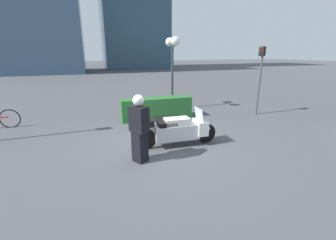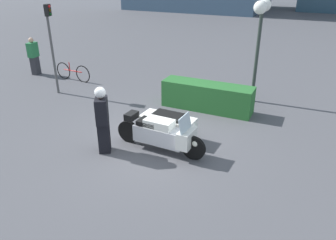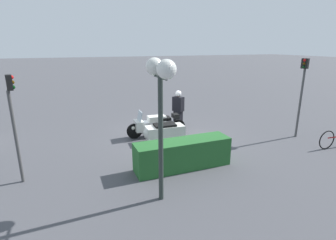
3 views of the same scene
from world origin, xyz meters
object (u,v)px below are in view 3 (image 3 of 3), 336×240
(hedge_bush_curbside, at_px, (183,154))
(traffic_light_far, at_px, (302,86))
(police_motorcycle, at_px, (159,128))
(twin_lamp_post, at_px, (160,85))
(traffic_light_near, at_px, (13,113))
(officer_rider, at_px, (178,109))

(hedge_bush_curbside, relative_size, traffic_light_far, 0.94)
(police_motorcycle, distance_m, hedge_bush_curbside, 2.79)
(hedge_bush_curbside, relative_size, twin_lamp_post, 0.87)
(hedge_bush_curbside, bearing_deg, police_motorcycle, -93.88)
(police_motorcycle, distance_m, traffic_light_near, 5.40)
(police_motorcycle, height_order, traffic_light_far, traffic_light_far)
(police_motorcycle, height_order, hedge_bush_curbside, police_motorcycle)
(twin_lamp_post, xyz_separation_m, traffic_light_far, (-6.98, -2.31, -0.75))
(officer_rider, distance_m, traffic_light_far, 5.27)
(officer_rider, bearing_deg, traffic_light_far, -65.84)
(police_motorcycle, xyz_separation_m, twin_lamp_post, (1.44, 4.20, 2.45))
(officer_rider, height_order, traffic_light_near, traffic_light_near)
(officer_rider, xyz_separation_m, traffic_light_near, (6.14, 2.95, 1.08))
(traffic_light_near, bearing_deg, twin_lamp_post, -45.25)
(police_motorcycle, bearing_deg, traffic_light_near, 24.26)
(twin_lamp_post, bearing_deg, traffic_light_far, -161.71)
(hedge_bush_curbside, distance_m, traffic_light_far, 6.04)
(police_motorcycle, relative_size, hedge_bush_curbside, 0.84)
(traffic_light_near, xyz_separation_m, traffic_light_far, (-10.34, -0.02, 0.13))
(police_motorcycle, bearing_deg, hedge_bush_curbside, 88.68)
(traffic_light_far, bearing_deg, traffic_light_near, -15.34)
(officer_rider, xyz_separation_m, hedge_bush_curbside, (1.53, 3.83, -0.49))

